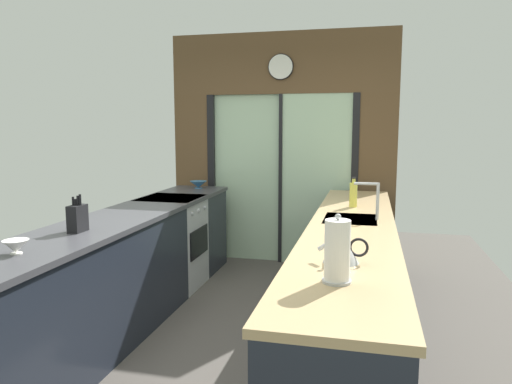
{
  "coord_description": "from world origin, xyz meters",
  "views": [
    {
      "loc": [
        1.02,
        -3.15,
        1.63
      ],
      "look_at": [
        0.08,
        0.8,
        1.07
      ],
      "focal_mm": 33.49,
      "sensor_mm": 36.0,
      "label": 1
    }
  ],
  "objects": [
    {
      "name": "right_counter_run",
      "position": [
        0.91,
        0.3,
        0.46
      ],
      "size": [
        0.62,
        3.8,
        0.92
      ],
      "color": "#1E232D",
      "rests_on": "ground_plane"
    },
    {
      "name": "knife_block",
      "position": [
        -0.89,
        -0.35,
        1.02
      ],
      "size": [
        0.08,
        0.14,
        0.26
      ],
      "color": "black",
      "rests_on": "left_counter_run"
    },
    {
      "name": "kettle",
      "position": [
        0.89,
        -0.68,
        1.0
      ],
      "size": [
        0.27,
        0.19,
        0.18
      ],
      "color": "#B7BABC",
      "rests_on": "right_counter_run"
    },
    {
      "name": "ground_plane",
      "position": [
        0.0,
        0.6,
        -0.01
      ],
      "size": [
        5.04,
        7.6,
        0.02
      ],
      "primitive_type": "cube",
      "color": "#4C4742"
    },
    {
      "name": "paper_towel_roll",
      "position": [
        0.89,
        -1.01,
        1.06
      ],
      "size": [
        0.14,
        0.14,
        0.32
      ],
      "color": "#B7BABC",
      "rests_on": "right_counter_run"
    },
    {
      "name": "back_wall_unit",
      "position": [
        0.0,
        2.4,
        1.52
      ],
      "size": [
        2.64,
        0.12,
        2.7
      ],
      "color": "brown",
      "rests_on": "ground_plane"
    },
    {
      "name": "left_counter_run",
      "position": [
        -0.91,
        0.13,
        0.47
      ],
      "size": [
        0.62,
        3.8,
        0.92
      ],
      "color": "#1E232D",
      "rests_on": "ground_plane"
    },
    {
      "name": "mixing_bowl_far",
      "position": [
        -0.89,
        1.99,
        0.96
      ],
      "size": [
        0.2,
        0.2,
        0.08
      ],
      "color": "teal",
      "rests_on": "left_counter_run"
    },
    {
      "name": "soap_bottle",
      "position": [
        0.89,
        1.1,
        1.03
      ],
      "size": [
        0.07,
        0.07,
        0.27
      ],
      "color": "#D1CC4C",
      "rests_on": "right_counter_run"
    },
    {
      "name": "oven_range",
      "position": [
        -0.91,
        1.25,
        0.46
      ],
      "size": [
        0.6,
        0.6,
        0.92
      ],
      "color": "#B7BABC",
      "rests_on": "ground_plane"
    },
    {
      "name": "sink_faucet",
      "position": [
        1.06,
        0.55,
        1.11
      ],
      "size": [
        0.19,
        0.02,
        0.29
      ],
      "color": "#B7BABC",
      "rests_on": "right_counter_run"
    },
    {
      "name": "mixing_bowl_near",
      "position": [
        -0.89,
        -0.94,
        0.96
      ],
      "size": [
        0.14,
        0.14,
        0.08
      ],
      "color": "silver",
      "rests_on": "left_counter_run"
    }
  ]
}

